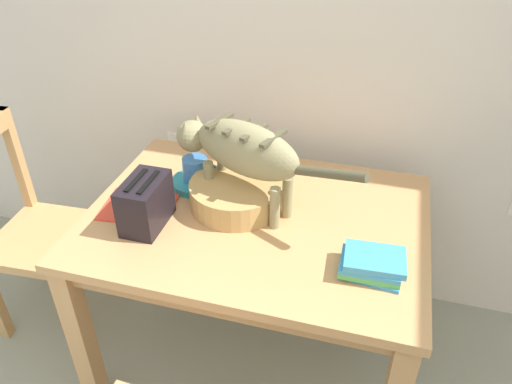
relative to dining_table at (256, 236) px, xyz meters
name	(u,v)px	position (x,y,z in m)	size (l,w,h in m)	color
wall_rear	(311,24)	(0.06, 0.59, 0.60)	(4.36, 0.11, 2.50)	silver
dining_table	(256,236)	(0.00, 0.00, 0.00)	(1.18, 0.86, 0.75)	tan
cat	(241,150)	(-0.07, 0.05, 0.32)	(0.70, 0.30, 0.33)	#8F865E
saucer_bowl	(196,182)	(-0.27, 0.12, 0.11)	(0.18, 0.18, 0.03)	teal
coffee_mug	(196,169)	(-0.27, 0.12, 0.17)	(0.14, 0.09, 0.09)	#3878C5
magazine	(139,207)	(-0.42, -0.07, 0.10)	(0.25, 0.20, 0.01)	#E1412D
book_stack	(372,264)	(0.41, -0.18, 0.13)	(0.19, 0.15, 0.07)	#3787C1
wicker_basket	(236,194)	(-0.09, 0.05, 0.14)	(0.33, 0.33, 0.09)	tan
toaster	(145,203)	(-0.34, -0.14, 0.18)	(0.12, 0.20, 0.18)	black
wooden_chair_near	(37,233)	(-0.97, 0.00, -0.19)	(0.44, 0.44, 0.94)	tan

